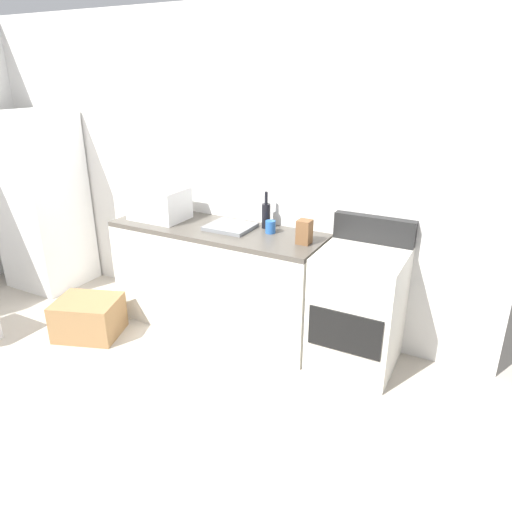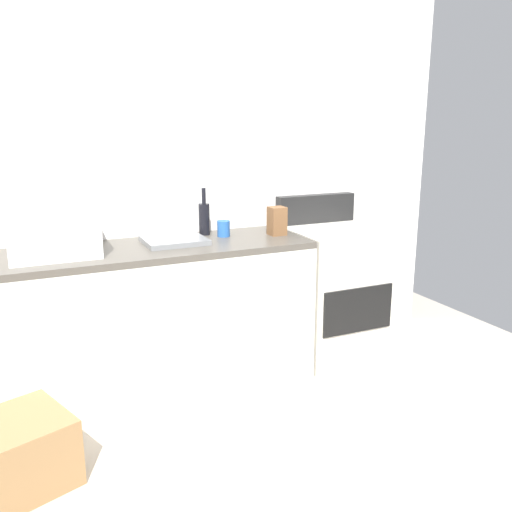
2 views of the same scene
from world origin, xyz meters
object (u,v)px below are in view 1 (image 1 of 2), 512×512
(coffee_mug, at_px, (270,227))
(knife_block, at_px, (304,232))
(stove_oven, at_px, (358,308))
(cardboard_box_large, at_px, (89,317))
(wine_bottle, at_px, (266,215))
(refrigerator, at_px, (42,202))
(microwave, at_px, (159,203))

(coffee_mug, height_order, knife_block, knife_block)
(stove_oven, height_order, cardboard_box_large, stove_oven)
(stove_oven, distance_m, knife_block, 0.69)
(wine_bottle, relative_size, coffee_mug, 3.00)
(knife_block, height_order, cardboard_box_large, knife_block)
(coffee_mug, relative_size, knife_block, 0.56)
(stove_oven, bearing_deg, coffee_mug, 173.74)
(refrigerator, relative_size, knife_block, 9.69)
(stove_oven, xyz_separation_m, wine_bottle, (-0.86, 0.19, 0.54))
(stove_oven, relative_size, cardboard_box_large, 2.17)
(knife_block, bearing_deg, microwave, -179.69)
(refrigerator, xyz_separation_m, coffee_mug, (2.50, 0.14, 0.08))
(coffee_mug, bearing_deg, microwave, -174.10)
(stove_oven, relative_size, microwave, 2.39)
(microwave, bearing_deg, wine_bottle, 12.58)
(wine_bottle, bearing_deg, coffee_mug, -47.92)
(refrigerator, distance_m, cardboard_box_large, 1.50)
(stove_oven, bearing_deg, knife_block, -178.29)
(refrigerator, height_order, wine_bottle, refrigerator)
(cardboard_box_large, bearing_deg, stove_oven, 17.59)
(microwave, distance_m, wine_bottle, 0.95)
(wine_bottle, xyz_separation_m, coffee_mug, (0.09, -0.10, -0.06))
(stove_oven, relative_size, wine_bottle, 3.67)
(refrigerator, relative_size, cardboard_box_large, 3.44)
(refrigerator, height_order, cardboard_box_large, refrigerator)
(cardboard_box_large, bearing_deg, wine_bottle, 34.55)
(refrigerator, bearing_deg, wine_bottle, 5.72)
(coffee_mug, bearing_deg, wine_bottle, 132.08)
(refrigerator, distance_m, microwave, 1.49)
(cardboard_box_large, bearing_deg, microwave, 64.24)
(microwave, bearing_deg, cardboard_box_large, -115.76)
(wine_bottle, height_order, coffee_mug, wine_bottle)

